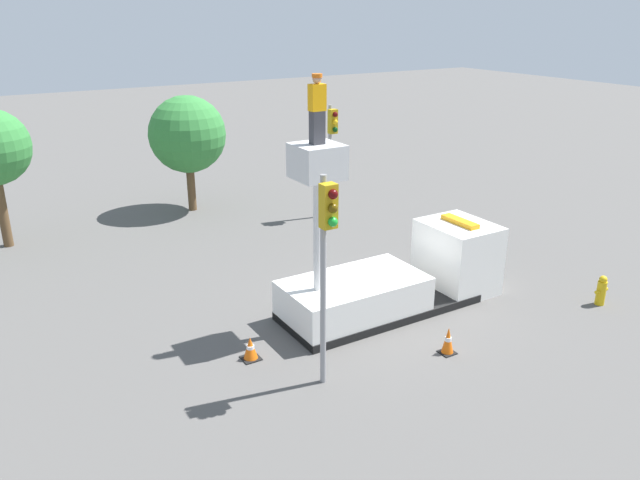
% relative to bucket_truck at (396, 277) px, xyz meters
% --- Properties ---
extents(ground_plane, '(120.00, 120.00, 0.00)m').
position_rel_bucket_truck_xyz_m(ground_plane, '(-0.59, 0.00, -0.96)').
color(ground_plane, '#565451').
extents(bucket_truck, '(7.02, 2.35, 5.30)m').
position_rel_bucket_truck_xyz_m(bucket_truck, '(0.00, 0.00, 0.00)').
color(bucket_truck, black).
rests_on(bucket_truck, ground).
extents(worker, '(0.40, 0.26, 1.75)m').
position_rel_bucket_truck_xyz_m(worker, '(-2.77, 0.00, 5.22)').
color(worker, '#38383D').
rests_on(worker, bucket_truck).
extents(traffic_light_pole, '(0.34, 0.57, 5.19)m').
position_rel_bucket_truck_xyz_m(traffic_light_pole, '(-4.04, -2.51, 2.72)').
color(traffic_light_pole, gray).
rests_on(traffic_light_pole, ground).
extents(traffic_light_across, '(0.34, 0.57, 4.81)m').
position_rel_bucket_truck_xyz_m(traffic_light_across, '(2.99, 8.39, 2.45)').
color(traffic_light_across, gray).
rests_on(traffic_light_across, ground).
extents(fire_hydrant, '(0.52, 0.28, 0.95)m').
position_rel_bucket_truck_xyz_m(fire_hydrant, '(5.45, -3.17, -0.50)').
color(fire_hydrant, gold).
rests_on(fire_hydrant, ground).
extents(traffic_cone_rear, '(0.47, 0.47, 0.63)m').
position_rel_bucket_truck_xyz_m(traffic_cone_rear, '(-5.10, -0.50, -0.66)').
color(traffic_cone_rear, black).
rests_on(traffic_cone_rear, ground).
extents(traffic_cone_curbside, '(0.40, 0.40, 0.76)m').
position_rel_bucket_truck_xyz_m(traffic_cone_curbside, '(-0.53, -2.93, -0.60)').
color(traffic_cone_curbside, black).
rests_on(traffic_cone_curbside, ground).
extents(tree_right_bg, '(3.34, 3.34, 5.10)m').
position_rel_bucket_truck_xyz_m(tree_right_bg, '(-1.84, 12.49, 2.45)').
color(tree_right_bg, brown).
rests_on(tree_right_bg, ground).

